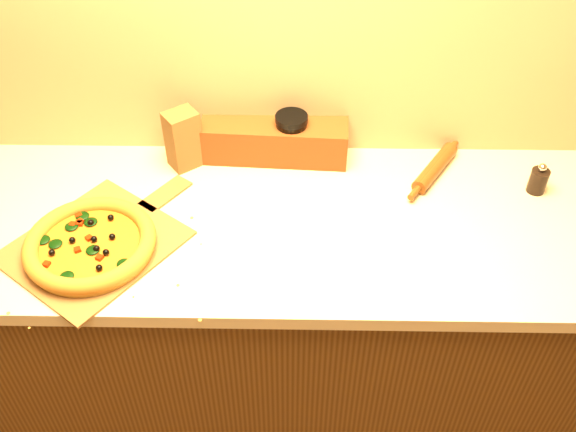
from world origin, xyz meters
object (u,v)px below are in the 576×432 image
(pizza, at_px, (90,244))
(rolling_pin, at_px, (435,168))
(pizza_peel, at_px, (99,242))
(pepper_grinder, at_px, (538,180))
(dark_jar, at_px, (291,137))

(pizza, distance_m, rolling_pin, 0.99)
(pizza_peel, height_order, pepper_grinder, pepper_grinder)
(pepper_grinder, relative_size, dark_jar, 0.63)
(pizza_peel, relative_size, pizza, 1.65)
(pizza, height_order, dark_jar, dark_jar)
(pizza, xyz_separation_m, dark_jar, (0.51, 0.40, 0.05))
(pizza_peel, height_order, dark_jar, dark_jar)
(pizza_peel, relative_size, rolling_pin, 1.97)
(pizza_peel, height_order, pizza, pizza)
(pizza_peel, bearing_deg, dark_jar, 73.20)
(pizza_peel, distance_m, dark_jar, 0.63)
(rolling_pin, bearing_deg, dark_jar, 170.87)
(pizza, distance_m, pepper_grinder, 1.24)
(pepper_grinder, bearing_deg, pizza, -167.69)
(rolling_pin, bearing_deg, pizza, -160.12)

